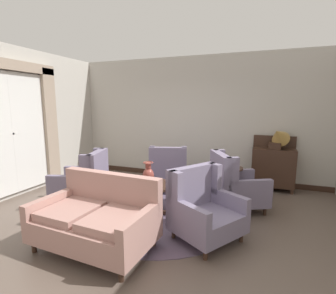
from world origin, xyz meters
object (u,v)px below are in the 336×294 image
(settee, at_px, (97,219))
(armchair_foreground_right, at_px, (84,182))
(armchair_near_sideboard, at_px, (203,209))
(porcelain_vase, at_px, (148,175))
(sideboard, at_px, (273,167))
(armchair_beside_settee, at_px, (169,171))
(side_table, at_px, (229,182))
(coffee_table, at_px, (149,190))
(armchair_far_left, at_px, (234,186))
(gramophone, at_px, (278,137))

(settee, height_order, armchair_foreground_right, armchair_foreground_right)
(armchair_foreground_right, bearing_deg, armchair_near_sideboard, 64.31)
(porcelain_vase, bearing_deg, sideboard, 46.39)
(porcelain_vase, bearing_deg, armchair_foreground_right, -177.19)
(armchair_beside_settee, xyz_separation_m, side_table, (1.33, -0.39, 0.01))
(side_table, xyz_separation_m, sideboard, (0.78, 1.21, 0.09))
(side_table, bearing_deg, armchair_foreground_right, -159.17)
(porcelain_vase, relative_size, armchair_foreground_right, 0.37)
(coffee_table, height_order, armchair_near_sideboard, armchair_near_sideboard)
(coffee_table, xyz_separation_m, porcelain_vase, (-0.00, -0.02, 0.28))
(armchair_near_sideboard, relative_size, armchair_beside_settee, 1.05)
(settee, bearing_deg, sideboard, 59.82)
(armchair_beside_settee, xyz_separation_m, sideboard, (2.12, 0.82, 0.10))
(coffee_table, relative_size, armchair_far_left, 0.71)
(settee, relative_size, sideboard, 1.34)
(coffee_table, relative_size, porcelain_vase, 2.06)
(armchair_beside_settee, relative_size, side_table, 1.49)
(settee, bearing_deg, coffee_table, 84.59)
(armchair_near_sideboard, distance_m, armchair_beside_settee, 2.09)
(coffee_table, distance_m, armchair_far_left, 1.51)
(coffee_table, xyz_separation_m, armchair_beside_settee, (-0.12, 1.26, 0.00))
(armchair_far_left, bearing_deg, armchair_near_sideboard, 138.96)
(settee, xyz_separation_m, gramophone, (2.24, 3.19, 0.80))
(armchair_beside_settee, height_order, sideboard, sideboard)
(porcelain_vase, height_order, armchair_near_sideboard, armchair_near_sideboard)
(armchair_beside_settee, relative_size, armchair_far_left, 0.96)
(sideboard, bearing_deg, armchair_beside_settee, -158.75)
(settee, xyz_separation_m, armchair_foreground_right, (-1.10, 1.12, 0.04))
(armchair_near_sideboard, height_order, gramophone, gramophone)
(porcelain_vase, distance_m, armchair_beside_settee, 1.31)
(coffee_table, relative_size, armchair_foreground_right, 0.76)
(coffee_table, relative_size, sideboard, 0.68)
(coffee_table, distance_m, porcelain_vase, 0.28)
(armchair_foreground_right, bearing_deg, armchair_far_left, 90.74)
(settee, bearing_deg, armchair_far_left, 54.97)
(porcelain_vase, height_order, sideboard, sideboard)
(side_table, bearing_deg, porcelain_vase, -143.91)
(coffee_table, distance_m, armchair_foreground_right, 1.29)
(coffee_table, bearing_deg, settee, -98.88)
(sideboard, bearing_deg, coffee_table, -133.81)
(gramophone, bearing_deg, armchair_far_left, -119.23)
(porcelain_vase, height_order, armchair_far_left, armchair_far_left)
(porcelain_vase, height_order, gramophone, gramophone)
(side_table, xyz_separation_m, gramophone, (0.84, 1.12, 0.76))
(gramophone, bearing_deg, sideboard, 118.61)
(armchair_beside_settee, bearing_deg, porcelain_vase, 78.18)
(armchair_far_left, height_order, sideboard, sideboard)
(settee, xyz_separation_m, armchair_far_left, (1.52, 1.91, 0.04))
(armchair_foreground_right, xyz_separation_m, armchair_near_sideboard, (2.33, -0.39, -0.01))
(armchair_foreground_right, bearing_deg, armchair_beside_settee, 122.92)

